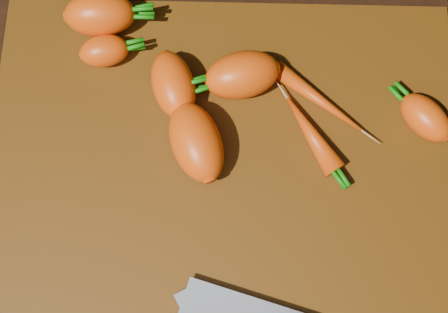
{
  "coord_description": "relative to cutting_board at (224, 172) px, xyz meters",
  "views": [
    {
      "loc": [
        0.0,
        -0.18,
        0.64
      ],
      "look_at": [
        0.0,
        0.01,
        0.03
      ],
      "focal_mm": 50.0,
      "sensor_mm": 36.0,
      "label": 1
    }
  ],
  "objects": [
    {
      "name": "carrot_1",
      "position": [
        -0.06,
        0.09,
        0.03
      ],
      "size": [
        0.06,
        0.09,
        0.04
      ],
      "primitive_type": "ellipsoid",
      "rotation": [
        0.0,
        0.0,
        -1.28
      ],
      "color": "#E94F0F",
      "rests_on": "cutting_board"
    },
    {
      "name": "carrot_3",
      "position": [
        0.02,
        0.1,
        0.03
      ],
      "size": [
        0.09,
        0.07,
        0.05
      ],
      "primitive_type": "ellipsoid",
      "rotation": [
        0.0,
        0.0,
        3.41
      ],
      "color": "#E94F0F",
      "rests_on": "cutting_board"
    },
    {
      "name": "carrot_2",
      "position": [
        -0.03,
        0.02,
        0.03
      ],
      "size": [
        0.08,
        0.1,
        0.05
      ],
      "primitive_type": "ellipsoid",
      "rotation": [
        0.0,
        0.0,
        1.93
      ],
      "color": "#E94F0F",
      "rests_on": "cutting_board"
    },
    {
      "name": "cutting_board",
      "position": [
        0.0,
        0.0,
        0.0
      ],
      "size": [
        0.5,
        0.4,
        0.01
      ],
      "primitive_type": "cube",
      "color": "#4D2A06",
      "rests_on": "ground"
    },
    {
      "name": "carrot_4",
      "position": [
        -0.13,
        0.13,
        0.02
      ],
      "size": [
        0.06,
        0.05,
        0.03
      ],
      "primitive_type": "ellipsoid",
      "rotation": [
        0.0,
        0.0,
        0.23
      ],
      "color": "#E94F0F",
      "rests_on": "cutting_board"
    },
    {
      "name": "carrot_0",
      "position": [
        -0.14,
        0.17,
        0.03
      ],
      "size": [
        0.08,
        0.06,
        0.05
      ],
      "primitive_type": "ellipsoid",
      "rotation": [
        0.0,
        0.0,
        0.08
      ],
      "color": "#E94F0F",
      "rests_on": "cutting_board"
    },
    {
      "name": "carrot_5",
      "position": [
        0.21,
        0.06,
        0.02
      ],
      "size": [
        0.07,
        0.07,
        0.04
      ],
      "primitive_type": "ellipsoid",
      "rotation": [
        0.0,
        0.0,
        2.31
      ],
      "color": "#E94F0F",
      "rests_on": "cutting_board"
    },
    {
      "name": "carrot_6",
      "position": [
        0.1,
        0.08,
        0.02
      ],
      "size": [
        0.1,
        0.09,
        0.02
      ],
      "primitive_type": "ellipsoid",
      "rotation": [
        0.0,
        0.0,
        -0.65
      ],
      "color": "#E94F0F",
      "rests_on": "cutting_board"
    },
    {
      "name": "ground",
      "position": [
        0.0,
        0.0,
        -0.01
      ],
      "size": [
        2.0,
        2.0,
        0.01
      ],
      "primitive_type": "cube",
      "color": "black"
    },
    {
      "name": "carrot_7",
      "position": [
        0.09,
        0.04,
        0.02
      ],
      "size": [
        0.07,
        0.09,
        0.02
      ],
      "primitive_type": "ellipsoid",
      "rotation": [
        0.0,
        0.0,
        2.12
      ],
      "color": "#E94F0F",
      "rests_on": "cutting_board"
    }
  ]
}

